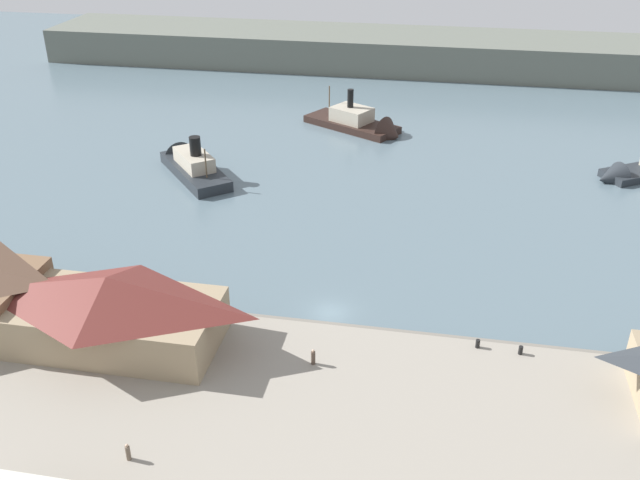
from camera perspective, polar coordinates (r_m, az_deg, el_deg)
The scene contains 11 objects.
ground_plane at distance 78.63m, azimuth 0.86°, elevation -5.95°, with size 320.00×320.00×0.00m, color slate.
quay_promenade at distance 61.59m, azimuth -2.77°, elevation -16.88°, with size 110.00×36.00×1.20m, color gray.
seawall_edge at distance 75.43m, azimuth 0.40°, elevation -7.15°, with size 110.00×0.80×1.00m, color slate.
ferry_shed_east_terminal at distance 73.08m, azimuth -16.74°, elevation -5.47°, with size 21.86×10.85×7.66m.
pedestrian_near_east_shed at distance 68.83m, azimuth -0.56°, elevation -9.58°, with size 0.43×0.43×1.72m.
pedestrian_at_waters_edge at distance 61.56m, azimuth -15.44°, elevation -16.41°, with size 0.41×0.41×1.64m.
mooring_post_center_east at distance 73.09m, azimuth 16.10°, elevation -8.66°, with size 0.44×0.44×0.90m, color black.
mooring_post_east at distance 72.91m, azimuth 12.79°, elevation -8.28°, with size 0.44×0.44×0.90m, color black.
ferry_outer_harbor at distance 116.10m, azimuth -10.58°, elevation 6.18°, with size 16.61×18.25×8.76m.
ferry_departing_north at distance 133.16m, azimuth 3.61°, elevation 9.39°, with size 20.74×15.63×9.82m.
far_headland at distance 179.01m, azimuth 7.08°, elevation 15.10°, with size 180.00×24.00×8.00m, color #60665B.
Camera 1 is at (10.74, -64.09, 44.26)m, focal length 39.09 mm.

